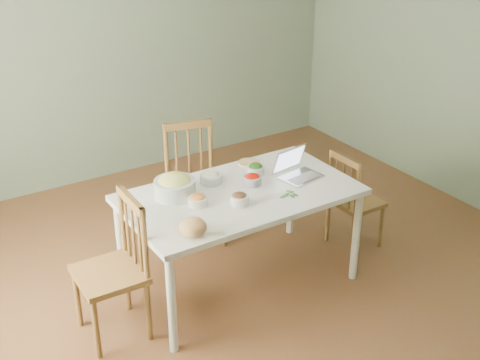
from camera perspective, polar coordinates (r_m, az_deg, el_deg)
floor at (r=5.08m, az=1.34°, el=-9.25°), size 5.00×5.00×0.00m
wall_back at (r=6.56m, az=-10.97°, el=11.63°), size 5.00×0.00×2.70m
dining_table at (r=4.86m, az=-0.00°, el=-5.34°), size 1.72×0.97×0.81m
chair_far at (r=5.40m, az=-4.03°, el=-0.57°), size 0.55×0.53×1.04m
chair_left at (r=4.38m, az=-11.75°, el=-8.04°), size 0.44×0.47×1.03m
chair_right at (r=5.44m, az=10.45°, el=-1.71°), size 0.37×0.39×0.87m
bread_boule at (r=4.11m, az=-4.28°, el=-4.24°), size 0.22×0.22×0.12m
butter_stick at (r=4.13m, az=-2.18°, el=-4.75°), size 0.10×0.07×0.03m
bowl_squash at (r=4.59m, az=-5.91°, el=-0.49°), size 0.39×0.39×0.17m
bowl_carrot at (r=4.48m, az=-3.85°, el=-1.80°), size 0.16×0.16×0.08m
bowl_onion at (r=4.78m, az=-2.64°, el=0.21°), size 0.17×0.17×0.09m
bowl_mushroom at (r=4.47m, az=-0.06°, el=-1.71°), size 0.14×0.14×0.09m
bowl_redpep at (r=4.76m, az=1.11°, el=0.06°), size 0.18×0.18×0.08m
bowl_broccoli at (r=4.92m, az=1.41°, el=1.02°), size 0.18×0.18×0.09m
flatbread at (r=5.11m, az=0.83°, el=1.55°), size 0.21×0.21×0.02m
basil_bunch at (r=4.62m, az=4.33°, el=-1.30°), size 0.17×0.17×0.02m
laptop at (r=4.85m, az=5.59°, el=1.31°), size 0.35×0.32×0.21m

